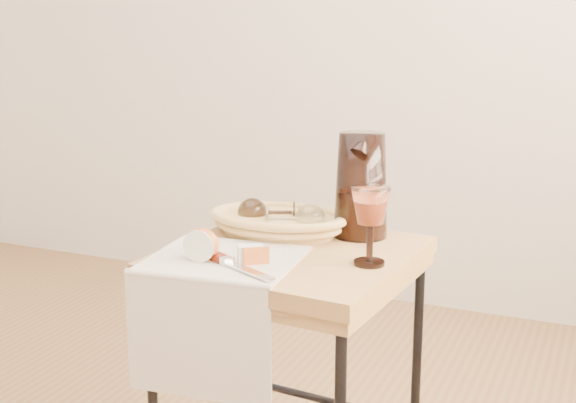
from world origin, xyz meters
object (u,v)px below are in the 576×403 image
at_px(side_table, 291,383).
at_px(pitcher, 361,185).
at_px(goblet_lying_b, 292,219).
at_px(apple_half, 203,244).
at_px(wine_goblet, 370,226).
at_px(goblet_lying_a, 270,213).
at_px(tea_towel, 224,259).
at_px(table_knife, 230,261).
at_px(bread_basket, 278,224).

distance_m(side_table, pitcher, 0.51).
relative_size(side_table, goblet_lying_b, 5.57).
bearing_deg(apple_half, wine_goblet, 16.15).
height_order(goblet_lying_a, goblet_lying_b, same).
relative_size(side_table, tea_towel, 2.08).
relative_size(goblet_lying_b, wine_goblet, 0.69).
xyz_separation_m(apple_half, table_knife, (0.07, -0.01, -0.03)).
relative_size(side_table, apple_half, 8.69).
height_order(apple_half, table_knife, apple_half).
bearing_deg(side_table, pitcher, 58.14).
bearing_deg(bread_basket, table_knife, -89.63).
relative_size(tea_towel, bread_basket, 1.04).
bearing_deg(tea_towel, apple_half, -147.19).
xyz_separation_m(tea_towel, goblet_lying_a, (-0.01, 0.26, 0.05)).
distance_m(tea_towel, goblet_lying_b, 0.24).
relative_size(bread_basket, pitcher, 1.06).
bearing_deg(goblet_lying_a, goblet_lying_b, 133.62).
bearing_deg(bread_basket, goblet_lying_b, -24.41).
xyz_separation_m(bread_basket, wine_goblet, (0.28, -0.14, 0.06)).
relative_size(pitcher, table_knife, 1.16).
distance_m(side_table, tea_towel, 0.38).
bearing_deg(goblet_lying_a, pitcher, 171.10).
bearing_deg(side_table, goblet_lying_b, 112.27).
height_order(goblet_lying_b, pitcher, pitcher).
height_order(tea_towel, apple_half, apple_half).
xyz_separation_m(tea_towel, goblet_lying_b, (0.07, 0.23, 0.05)).
bearing_deg(tea_towel, goblet_lying_a, 85.52).
height_order(goblet_lying_a, table_knife, goblet_lying_a).
bearing_deg(side_table, bread_basket, 127.49).
xyz_separation_m(goblet_lying_a, goblet_lying_b, (0.07, -0.03, 0.00)).
bearing_deg(goblet_lying_b, bread_basket, 138.44).
bearing_deg(wine_goblet, pitcher, 113.38).
relative_size(goblet_lying_a, wine_goblet, 0.69).
xyz_separation_m(bread_basket, table_knife, (0.02, -0.29, -0.01)).
relative_size(pitcher, apple_half, 3.79).
distance_m(bread_basket, pitcher, 0.23).
xyz_separation_m(pitcher, table_knife, (-0.18, -0.36, -0.11)).
xyz_separation_m(goblet_lying_a, table_knife, (0.04, -0.30, -0.03)).
distance_m(side_table, wine_goblet, 0.48).
height_order(pitcher, table_knife, pitcher).
bearing_deg(wine_goblet, bread_basket, 153.07).
bearing_deg(goblet_lying_a, tea_towel, 68.38).
height_order(side_table, pitcher, pitcher).
relative_size(tea_towel, apple_half, 4.18).
bearing_deg(apple_half, goblet_lying_a, 79.31).
bearing_deg(side_table, tea_towel, -127.68).
xyz_separation_m(side_table, bread_basket, (-0.08, 0.11, 0.37)).
xyz_separation_m(side_table, tea_towel, (-0.11, -0.14, 0.34)).
distance_m(tea_towel, wine_goblet, 0.33).
relative_size(bread_basket, goblet_lying_b, 2.58).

